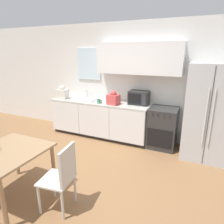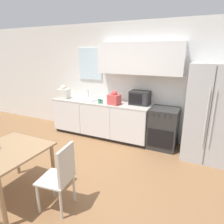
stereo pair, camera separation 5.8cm
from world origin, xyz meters
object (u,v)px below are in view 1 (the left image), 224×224
Objects in this scene: refrigerator at (208,112)px; coffee_mug at (99,101)px; dining_chair_side at (63,174)px; microwave at (139,98)px; oven_range at (162,128)px; dining_table at (8,158)px.

coffee_mug is at bearing -177.25° from refrigerator.
microwave is at bearing -12.41° from dining_chair_side.
oven_range is 3.04m from dining_table.
oven_range is 0.95× the size of dining_chair_side.
microwave is at bearing 172.52° from refrigerator.
microwave reaches higher than oven_range.
microwave reaches higher than dining_chair_side.
refrigerator reaches higher than microwave.
refrigerator is at bearing -5.57° from oven_range.
refrigerator is at bearing -7.48° from microwave.
dining_table is 0.85m from dining_chair_side.
coffee_mug is at bearing 85.20° from dining_table.
coffee_mug is at bearing -172.40° from oven_range.
microwave is at bearing 169.78° from oven_range.
dining_table is (-1.06, -2.64, -0.41)m from microwave.
microwave is (-1.45, 0.19, 0.12)m from refrigerator.
oven_range is 2.00× the size of microwave.
dining_chair_side is at bearing 7.55° from dining_table.
oven_range is at bearing -10.22° from microwave.
dining_table is (-2.51, -2.45, -0.29)m from refrigerator.
microwave is at bearing 68.11° from dining_table.
refrigerator reaches higher than dining_chair_side.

